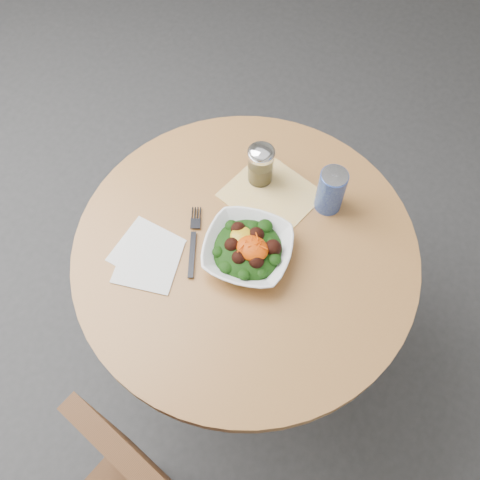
{
  "coord_description": "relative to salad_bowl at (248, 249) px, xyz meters",
  "views": [
    {
      "loc": [
        0.28,
        -0.58,
        1.97
      ],
      "look_at": [
        -0.01,
        -0.01,
        0.81
      ],
      "focal_mm": 40.0,
      "sensor_mm": 36.0,
      "label": 1
    }
  ],
  "objects": [
    {
      "name": "cloth_napkin",
      "position": [
        -0.03,
        0.19,
        -0.03
      ],
      "size": [
        0.27,
        0.26,
        0.0
      ],
      "primitive_type": "cube",
      "rotation": [
        0.0,
        0.0,
        -0.26
      ],
      "color": "orange",
      "rests_on": "table"
    },
    {
      "name": "fork",
      "position": [
        -0.14,
        -0.02,
        -0.02
      ],
      "size": [
        0.11,
        0.2,
        0.0
      ],
      "color": "black",
      "rests_on": "table"
    },
    {
      "name": "paper_napkins",
      "position": [
        -0.23,
        -0.12,
        -0.03
      ],
      "size": [
        0.19,
        0.2,
        0.0
      ],
      "color": "white",
      "rests_on": "table"
    },
    {
      "name": "beverage_can",
      "position": [
        0.12,
        0.23,
        0.04
      ],
      "size": [
        0.07,
        0.07,
        0.14
      ],
      "color": "#0D1A99",
      "rests_on": "table"
    },
    {
      "name": "table",
      "position": [
        -0.01,
        0.01,
        -0.23
      ],
      "size": [
        0.9,
        0.9,
        0.75
      ],
      "color": "black",
      "rests_on": "ground"
    },
    {
      "name": "salad_bowl",
      "position": [
        0.0,
        0.0,
        0.0
      ],
      "size": [
        0.26,
        0.26,
        0.08
      ],
      "color": "white",
      "rests_on": "table"
    },
    {
      "name": "spice_shaker",
      "position": [
        -0.08,
        0.23,
        0.03
      ],
      "size": [
        0.07,
        0.07,
        0.13
      ],
      "color": "silver",
      "rests_on": "table"
    },
    {
      "name": "ground",
      "position": [
        -0.01,
        0.01,
        -0.78
      ],
      "size": [
        6.0,
        6.0,
        0.0
      ],
      "primitive_type": "plane",
      "color": "#313134",
      "rests_on": "ground"
    }
  ]
}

